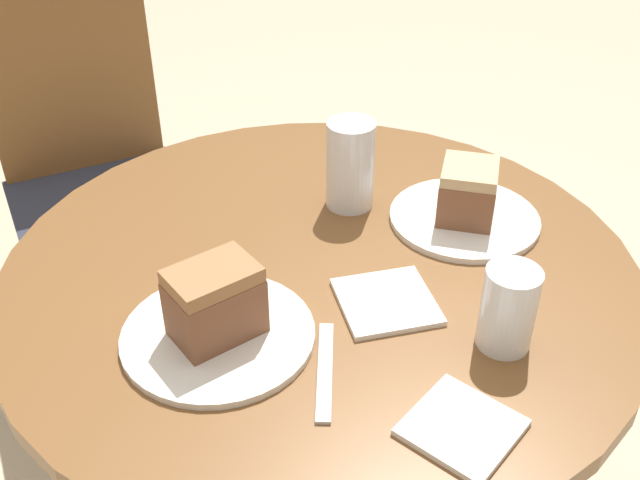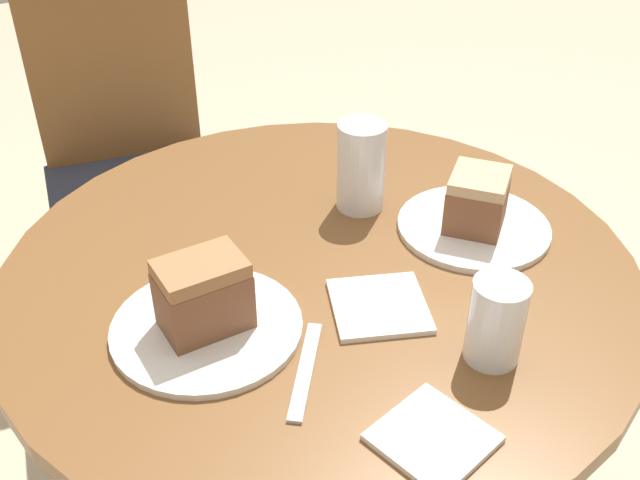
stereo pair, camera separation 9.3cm
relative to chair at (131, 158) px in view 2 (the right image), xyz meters
The scene contains 11 objects.
table 0.86m from the chair, 81.65° to the right, with size 0.93×0.93×0.72m.
chair is the anchor object (origin of this frame).
plate_near 0.95m from the chair, 94.31° to the right, with size 0.25×0.25×0.01m.
plate_far 0.97m from the chair, 66.47° to the right, with size 0.24×0.24×0.01m.
cake_slice_near 0.97m from the chair, 94.31° to the right, with size 0.12×0.09×0.10m.
cake_slice_far 0.99m from the chair, 66.47° to the right, with size 0.13×0.13×0.09m.
glass_lemonade 0.82m from the chair, 71.32° to the right, with size 0.08×0.08×0.15m.
glass_water 1.17m from the chair, 77.86° to the right, with size 0.07×0.07×0.11m.
napkin_stack 1.01m from the chair, 80.97° to the right, with size 0.15×0.15×0.01m.
fork 1.07m from the chair, 89.03° to the right, with size 0.10×0.15×0.00m.
napkin_side 1.23m from the chair, 85.04° to the right, with size 0.14×0.14×0.01m.
Camera 2 is at (-0.36, -0.80, 1.37)m, focal length 42.00 mm.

